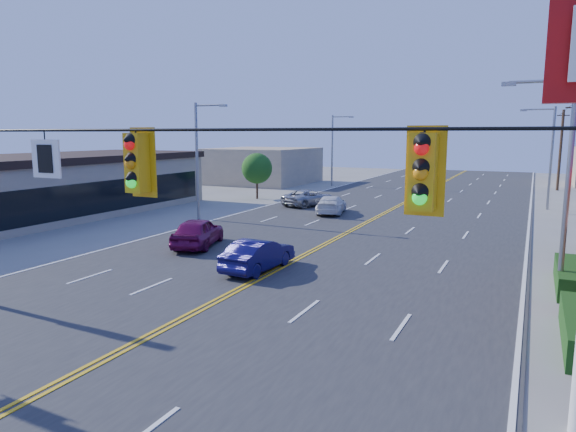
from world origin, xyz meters
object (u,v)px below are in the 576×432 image
at_px(car_magenta, 198,233).
at_px(car_blue, 258,256).
at_px(signal_span, 4,185).
at_px(car_silver, 309,198).
at_px(car_white, 331,205).

xyz_separation_m(car_magenta, car_blue, (5.17, -2.79, -0.08)).
relative_size(signal_span, car_silver, 5.05).
bearing_deg(signal_span, car_blue, 92.78).
height_order(car_magenta, car_white, car_magenta).
distance_m(car_blue, car_white, 16.71).
bearing_deg(car_blue, car_silver, -70.14).
distance_m(car_blue, car_silver, 20.42).
xyz_separation_m(signal_span, car_white, (-3.47, 28.41, -4.22)).
bearing_deg(car_blue, car_white, -77.37).
bearing_deg(car_blue, signal_span, 95.43).
distance_m(signal_span, car_silver, 32.43).
height_order(signal_span, car_silver, signal_span).
distance_m(signal_span, car_magenta, 16.36).
bearing_deg(car_silver, car_magenta, 111.53).
distance_m(car_magenta, car_white, 13.85).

